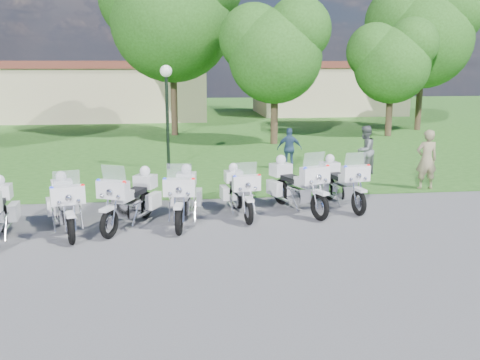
{
  "coord_description": "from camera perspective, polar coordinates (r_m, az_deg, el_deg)",
  "views": [
    {
      "loc": [
        -1.05,
        -12.23,
        3.89
      ],
      "look_at": [
        0.54,
        1.2,
        0.95
      ],
      "focal_mm": 40.0,
      "sensor_mm": 36.0,
      "label": 1
    }
  ],
  "objects": [
    {
      "name": "bystander_c",
      "position": [
        20.14,
        5.3,
        3.33
      ],
      "size": [
        0.97,
        0.54,
        1.56
      ],
      "primitive_type": "imported",
      "rotation": [
        0.0,
        0.0,
        2.96
      ],
      "color": "navy",
      "rests_on": "ground"
    },
    {
      "name": "tree_2",
      "position": [
        26.52,
        3.67,
        13.93
      ],
      "size": [
        5.3,
        4.52,
        7.07
      ],
      "color": "#38281C",
      "rests_on": "ground"
    },
    {
      "name": "building_east",
      "position": [
        43.96,
        9.27,
        9.73
      ],
      "size": [
        11.44,
        7.28,
        4.1
      ],
      "color": "#C8B991",
      "rests_on": "ground"
    },
    {
      "name": "bystander_b",
      "position": [
        19.53,
        13.17,
        3.06
      ],
      "size": [
        1.08,
        1.07,
        1.76
      ],
      "primitive_type": "imported",
      "rotation": [
        0.0,
        0.0,
        -2.39
      ],
      "color": "slate",
      "rests_on": "ground"
    },
    {
      "name": "lamp_post",
      "position": [
        20.07,
        -7.84,
        9.43
      ],
      "size": [
        0.44,
        0.44,
        3.86
      ],
      "color": "black",
      "rests_on": "ground"
    },
    {
      "name": "motorcycle_5",
      "position": [
        14.0,
        -0.06,
        -1.16
      ],
      "size": [
        0.91,
        2.27,
        1.53
      ],
      "rotation": [
        0.0,
        0.0,
        3.26
      ],
      "color": "black",
      "rests_on": "ground"
    },
    {
      "name": "motorcycle_3",
      "position": [
        13.28,
        -11.56,
        -1.93
      ],
      "size": [
        1.44,
        2.29,
        1.65
      ],
      "rotation": [
        0.0,
        0.0,
        2.71
      ],
      "color": "black",
      "rests_on": "ground"
    },
    {
      "name": "building_west",
      "position": [
        40.58,
        -13.97,
        9.33
      ],
      "size": [
        14.56,
        8.32,
        4.1
      ],
      "color": "#C8B991",
      "rests_on": "ground"
    },
    {
      "name": "bystander_a",
      "position": [
        17.8,
        19.28,
        2.05
      ],
      "size": [
        0.7,
        0.47,
        1.89
      ],
      "primitive_type": "imported",
      "rotation": [
        0.0,
        0.0,
        3.12
      ],
      "color": "gray",
      "rests_on": "ground"
    },
    {
      "name": "motorcycle_4",
      "position": [
        13.36,
        -6.05,
        -1.67
      ],
      "size": [
        0.99,
        2.45,
        1.65
      ],
      "rotation": [
        0.0,
        0.0,
        3.02
      ],
      "color": "black",
      "rests_on": "ground"
    },
    {
      "name": "tree_4",
      "position": [
        33.99,
        18.93,
        14.86
      ],
      "size": [
        6.58,
        5.62,
        8.78
      ],
      "color": "#38281C",
      "rests_on": "ground"
    },
    {
      "name": "ground",
      "position": [
        12.88,
        -1.78,
        -5.32
      ],
      "size": [
        100.0,
        100.0,
        0.0
      ],
      "primitive_type": "plane",
      "color": "#5E5E63",
      "rests_on": "ground"
    },
    {
      "name": "motorcycle_2",
      "position": [
        13.21,
        -18.12,
        -2.44
      ],
      "size": [
        1.21,
        2.34,
        1.62
      ],
      "rotation": [
        0.0,
        0.0,
        3.43
      ],
      "color": "black",
      "rests_on": "ground"
    },
    {
      "name": "tree_1",
      "position": [
        30.17,
        -7.42,
        17.75
      ],
      "size": [
        7.74,
        6.6,
        10.32
      ],
      "color": "#38281C",
      "rests_on": "ground"
    },
    {
      "name": "grass_lawn",
      "position": [
        39.44,
        -5.25,
        6.55
      ],
      "size": [
        100.0,
        48.0,
        0.01
      ],
      "primitive_type": "cube",
      "color": "#295D1D",
      "rests_on": "ground"
    },
    {
      "name": "motorcycle_6",
      "position": [
        14.44,
        6.04,
        -0.49
      ],
      "size": [
        1.42,
        2.44,
        1.72
      ],
      "rotation": [
        0.0,
        0.0,
        3.51
      ],
      "color": "black",
      "rests_on": "ground"
    },
    {
      "name": "tree_3",
      "position": [
        30.54,
        15.85,
        12.37
      ],
      "size": [
        4.75,
        4.06,
        6.34
      ],
      "color": "#38281C",
      "rests_on": "ground"
    },
    {
      "name": "motorcycle_7",
      "position": [
        15.11,
        10.75,
        -0.2
      ],
      "size": [
        1.06,
        2.43,
        1.64
      ],
      "rotation": [
        0.0,
        0.0,
        3.31
      ],
      "color": "black",
      "rests_on": "ground"
    }
  ]
}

